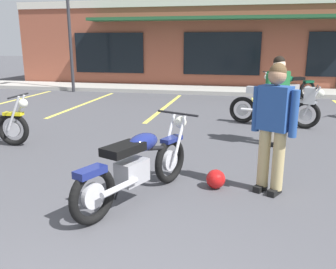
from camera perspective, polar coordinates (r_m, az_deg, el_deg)
name	(u,v)px	position (r m, az deg, el deg)	size (l,w,h in m)	color
ground_plane	(179,161)	(5.97, 1.70, -4.20)	(80.00, 80.00, 0.00)	#47474C
sidewalk_kerb	(218,90)	(14.27, 8.07, 7.00)	(22.00, 1.80, 0.14)	#A8A59E
brick_storefront_building	(226,44)	(17.94, 9.24, 14.08)	(18.27, 6.62, 3.62)	brown
painted_stall_lines	(209,108)	(10.74, 6.57, 4.21)	(13.35, 4.80, 0.01)	#DBCC4C
motorcycle_foreground_classic	(138,164)	(4.40, -4.89, -4.80)	(1.12, 1.99, 0.98)	black
motorcycle_silver_naked	(279,104)	(8.68, 17.27, 4.71)	(2.09, 0.79, 0.98)	black
motorcycle_blue_standard	(290,87)	(12.76, 18.91, 7.25)	(1.85, 1.38, 0.98)	black
person_in_black_shirt	(274,121)	(4.68, 16.55, 2.02)	(0.57, 0.40, 1.68)	black
person_in_shorts_foreground	(277,95)	(6.99, 17.03, 5.99)	(0.51, 0.48, 1.68)	black
helmet_on_pavement	(216,179)	(4.88, 7.64, -7.06)	(0.26, 0.26, 0.26)	#B71414
parking_lot_lamp_post	(66,0)	(14.60, -15.95, 19.96)	(0.24, 0.76, 5.34)	#2D2D33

